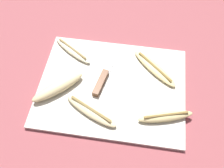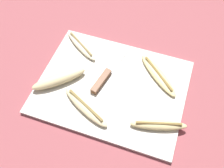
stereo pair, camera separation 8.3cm
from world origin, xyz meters
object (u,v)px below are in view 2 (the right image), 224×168
Objects in this scene: knife at (104,78)px; banana_spotted_left at (158,125)px; banana_golden_short at (158,75)px; banana_ripe_center at (59,79)px; banana_soft_right at (86,107)px; banana_bright_far at (81,45)px.

banana_spotted_left reaches higher than knife.
banana_ripe_center reaches higher than banana_golden_short.
banana_spotted_left is at bearing 3.38° from banana_soft_right.
banana_soft_right is (-0.18, -0.19, 0.00)m from banana_golden_short.
banana_golden_short is at bearing 103.77° from banana_spotted_left.
banana_ripe_center is at bearing 152.23° from banana_soft_right.
banana_soft_right and banana_spotted_left have the same top height.
banana_bright_far is at bearing 86.63° from banana_ripe_center.
knife is 1.42× the size of banana_ripe_center.
banana_bright_far is at bearing 151.75° from knife.
banana_bright_far is 0.86× the size of banana_soft_right.
knife is at bearing -157.47° from banana_golden_short.
banana_bright_far is 0.99× the size of banana_ripe_center.
banana_spotted_left is (0.33, -0.21, 0.00)m from banana_bright_far.
banana_spotted_left is at bearing -32.40° from banana_bright_far.
banana_bright_far is 0.93× the size of banana_spotted_left.
banana_ripe_center reaches higher than banana_spotted_left.
banana_bright_far is at bearing 116.03° from banana_soft_right.
banana_ripe_center reaches higher than knife.
knife is at bearing 82.61° from banana_soft_right.
knife is 1.35× the size of banana_golden_short.
banana_ripe_center is at bearing -157.14° from banana_golden_short.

